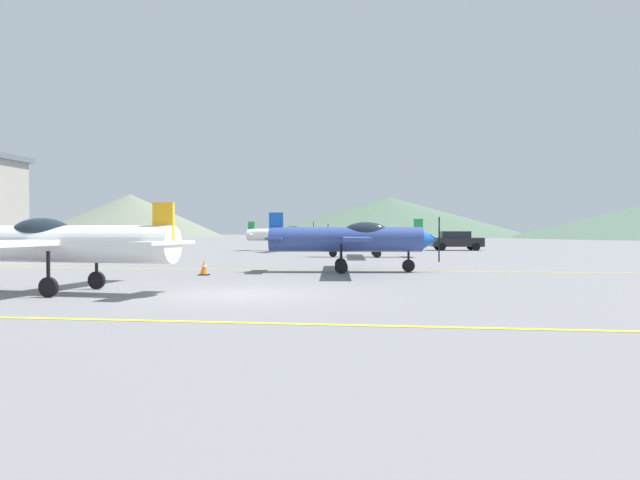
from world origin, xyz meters
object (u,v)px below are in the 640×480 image
(traffic_cone_front, at_px, (204,268))
(airplane_far, at_px, (369,236))
(airplane_mid, at_px, (352,238))
(airplane_back, at_px, (287,234))
(car_sedan, at_px, (456,240))
(airplane_near, at_px, (59,243))

(traffic_cone_front, bearing_deg, airplane_far, 69.79)
(airplane_mid, relative_size, airplane_far, 1.00)
(airplane_far, distance_m, airplane_back, 11.93)
(car_sedan, relative_size, traffic_cone_front, 7.58)
(traffic_cone_front, bearing_deg, airplane_back, 93.65)
(airplane_far, relative_size, car_sedan, 1.82)
(airplane_near, distance_m, car_sedan, 37.07)
(airplane_mid, bearing_deg, car_sedan, 74.74)
(airplane_far, bearing_deg, car_sedan, 61.94)
(airplane_far, xyz_separation_m, airplane_back, (-7.17, 9.54, 0.00))
(airplane_near, xyz_separation_m, airplane_mid, (7.38, 8.57, 0.00))
(airplane_near, height_order, car_sedan, airplane_near)
(airplane_far, bearing_deg, airplane_near, -109.43)
(car_sedan, xyz_separation_m, traffic_cone_front, (-12.42, -28.00, -0.56))
(airplane_mid, xyz_separation_m, traffic_cone_front, (-5.44, -2.40, -1.08))
(airplane_far, relative_size, traffic_cone_front, 13.76)
(airplane_back, bearing_deg, car_sedan, 13.19)
(airplane_near, bearing_deg, traffic_cone_front, 72.52)
(car_sedan, bearing_deg, airplane_far, -118.06)
(airplane_back, bearing_deg, airplane_far, -53.09)
(airplane_mid, xyz_separation_m, airplane_far, (0.15, 12.78, 0.00))
(car_sedan, bearing_deg, traffic_cone_front, -113.92)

